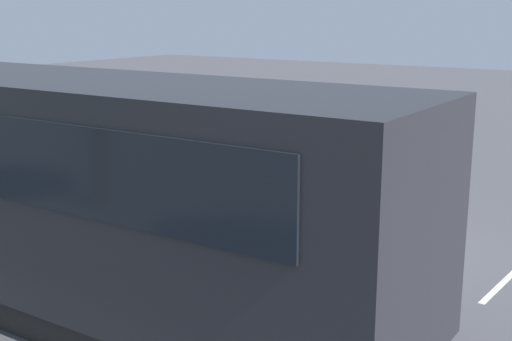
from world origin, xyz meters
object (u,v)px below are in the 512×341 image
Objects in this scene: spectator_right at (178,187)px; spectator_far_left at (343,219)px; parked_motorcycle_silver at (108,216)px; stunt_motorcycle at (269,150)px; spectator_centre at (208,195)px; spectator_far_right at (126,177)px; traffic_cone at (356,195)px; tour_bus at (93,197)px; spectator_left at (276,204)px.

spectator_far_left is at bearing 179.32° from spectator_right.
spectator_right reaches higher than parked_motorcycle_silver.
spectator_far_left is 0.85× the size of stunt_motorcycle.
stunt_motorcycle is (1.46, -4.04, -0.07)m from spectator_centre.
spectator_right is 1.37m from parked_motorcycle_silver.
traffic_cone is (-3.03, -3.70, -0.72)m from spectator_far_right.
tour_bus is 4.58× the size of parked_motorcycle_silver.
traffic_cone is (-0.67, -6.63, -1.34)m from tour_bus.
spectator_centre is 0.88× the size of parked_motorcycle_silver.
spectator_centre reaches higher than spectator_right.
parked_motorcycle_silver is (2.05, -2.14, -1.16)m from tour_bus.
spectator_left is at bearing 95.90° from traffic_cone.
traffic_cone is at bearing -100.86° from spectator_centre.
tour_bus is 6.80m from traffic_cone.
parked_motorcycle_silver is 5.25m from traffic_cone.
spectator_centre is 1.08× the size of spectator_right.
spectator_left reaches higher than parked_motorcycle_silver.
spectator_left is (1.20, 0.05, 0.06)m from spectator_far_left.
stunt_motorcycle reaches higher than spectator_right.
spectator_left reaches higher than spectator_right.
stunt_motorcycle is at bearing -96.22° from parked_motorcycle_silver.
spectator_centre is (0.10, -2.61, -0.57)m from tour_bus.
spectator_far_left is at bearing -127.12° from tour_bus.
tour_bus is 3.81m from spectator_far_right.
traffic_cone is at bearing -95.77° from tour_bus.
spectator_centre is at bearing -166.63° from parked_motorcycle_silver.
stunt_motorcycle is (-0.49, -4.50, 0.52)m from parked_motorcycle_silver.
spectator_centre is 2.85× the size of traffic_cone.
spectator_centre is 4.17m from traffic_cone.
spectator_centre reaches higher than traffic_cone.
spectator_right is 0.85× the size of stunt_motorcycle.
spectator_right is (1.12, -3.02, -0.66)m from tour_bus.
spectator_left is 2.18m from spectator_right.
tour_bus is 5.67× the size of spectator_right.
spectator_far_right is at bearing -8.20° from spectator_centre.
tour_bus reaches higher than spectator_far_left.
spectator_right is at bearing 63.65° from traffic_cone.
spectator_left is 1.02× the size of spectator_far_right.
parked_motorcycle_silver is at bearing -46.24° from tour_bus.
traffic_cone is at bearing -121.24° from parked_motorcycle_silver.
spectator_far_left is 4.61m from spectator_far_right.
spectator_far_right is 0.84× the size of parked_motorcycle_silver.
spectator_far_left is 4.04m from traffic_cone.
spectator_left is at bearing 125.11° from stunt_motorcycle.
spectator_far_left reaches higher than spectator_right.
tour_bus is 3.17m from spectator_left.
spectator_left reaches higher than traffic_cone.
spectator_far_left is at bearing -179.43° from spectator_far_right.
tour_bus is 5.23× the size of spectator_centre.
tour_bus is 3.28m from spectator_right.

